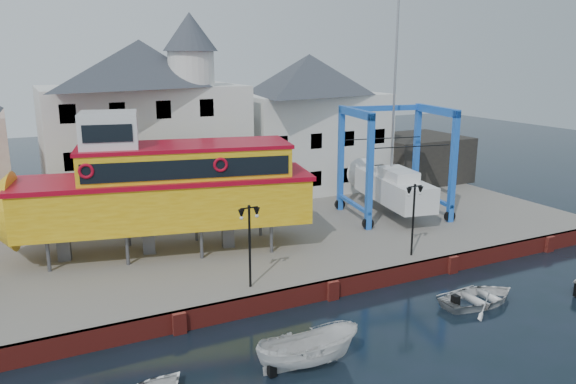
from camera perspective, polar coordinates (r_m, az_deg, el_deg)
name	(u,v)px	position (r m, az deg, el deg)	size (l,w,h in m)	color
ground	(332,299)	(29.34, 4.47, -10.78)	(140.00, 140.00, 0.00)	black
hardstanding	(249,231)	(38.35, -4.03, -3.96)	(44.00, 22.00, 1.00)	slate
quay_wall	(331,289)	(29.22, 4.38, -9.82)	(44.00, 0.47, 1.00)	maroon
building_white_main	(146,123)	(42.41, -14.24, 6.84)	(14.00, 8.30, 14.00)	silver
building_white_right	(309,122)	(47.96, 2.13, 7.13)	(12.00, 8.00, 11.20)	silver
shed_dark	(415,158)	(52.44, 12.80, 3.39)	(8.00, 7.00, 4.00)	black
lamp_post_left	(249,225)	(27.15, -3.95, -3.40)	(1.12, 0.32, 4.20)	black
lamp_post_right	(414,202)	(32.18, 12.69, -0.95)	(1.12, 0.32, 4.20)	black
tour_boat	(146,188)	(32.58, -14.20, 0.38)	(19.29, 8.41, 8.18)	#59595E
travel_lift	(388,179)	(40.98, 10.16, 1.29)	(7.70, 10.02, 14.70)	blue
motorboat_a	(308,366)	(23.62, 2.02, -17.29)	(1.64, 4.37, 1.69)	silver
motorboat_b	(479,303)	(30.36, 18.83, -10.65)	(3.12, 4.36, 0.90)	silver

